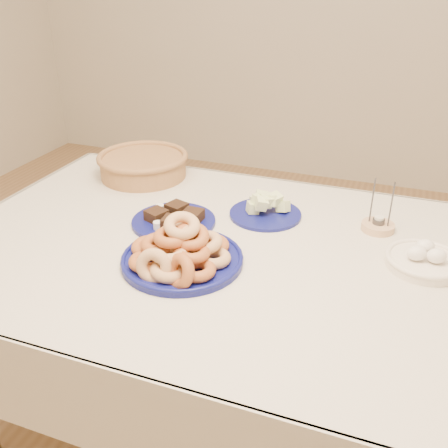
{
  "coord_description": "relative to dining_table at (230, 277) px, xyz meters",
  "views": [
    {
      "loc": [
        0.42,
        -1.19,
        1.48
      ],
      "look_at": [
        0.0,
        -0.05,
        0.85
      ],
      "focal_mm": 40.0,
      "sensor_mm": 36.0,
      "label": 1
    }
  ],
  "objects": [
    {
      "name": "ground",
      "position": [
        0.0,
        0.0,
        -0.64
      ],
      "size": [
        5.0,
        5.0,
        0.0
      ],
      "primitive_type": "plane",
      "color": "#956D46",
      "rests_on": "ground"
    },
    {
      "name": "dining_table",
      "position": [
        0.0,
        0.0,
        0.0
      ],
      "size": [
        1.71,
        1.11,
        0.75
      ],
      "color": "brown",
      "rests_on": "ground"
    },
    {
      "name": "donut_platter",
      "position": [
        -0.09,
        -0.14,
        0.15
      ],
      "size": [
        0.37,
        0.37,
        0.15
      ],
      "rotation": [
        0.0,
        0.0,
        -0.1
      ],
      "color": "navy",
      "rests_on": "dining_table"
    },
    {
      "name": "melon_plate",
      "position": [
        0.04,
        0.24,
        0.13
      ],
      "size": [
        0.3,
        0.3,
        0.08
      ],
      "rotation": [
        0.0,
        0.0,
        -0.37
      ],
      "color": "navy",
      "rests_on": "dining_table"
    },
    {
      "name": "brownie_plate",
      "position": [
        -0.22,
        0.08,
        0.12
      ],
      "size": [
        0.32,
        0.32,
        0.05
      ],
      "rotation": [
        0.0,
        0.0,
        -0.25
      ],
      "color": "navy",
      "rests_on": "dining_table"
    },
    {
      "name": "wicker_basket",
      "position": [
        -0.5,
        0.4,
        0.16
      ],
      "size": [
        0.45,
        0.45,
        0.09
      ],
      "rotation": [
        0.0,
        0.0,
        -0.37
      ],
      "color": "brown",
      "rests_on": "dining_table"
    },
    {
      "name": "candle_holder",
      "position": [
        0.39,
        0.26,
        0.12
      ],
      "size": [
        0.12,
        0.12,
        0.17
      ],
      "rotation": [
        0.0,
        0.0,
        -0.21
      ],
      "color": "tan",
      "rests_on": "dining_table"
    },
    {
      "name": "egg_bowl",
      "position": [
        0.53,
        0.08,
        0.13
      ],
      "size": [
        0.26,
        0.26,
        0.07
      ],
      "rotation": [
        0.0,
        0.0,
        0.3
      ],
      "color": "white",
      "rests_on": "dining_table"
    }
  ]
}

